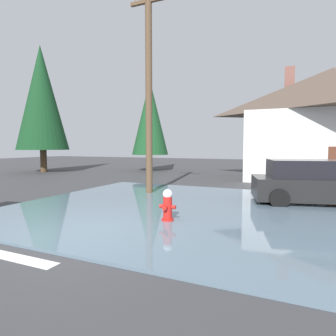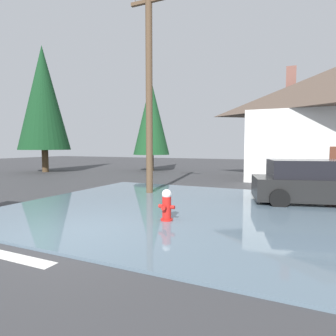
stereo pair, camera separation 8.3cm
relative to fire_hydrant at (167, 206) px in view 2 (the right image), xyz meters
The scene contains 8 objects.
ground_plane 2.35m from the fire_hydrant, 130.05° to the right, with size 80.00×80.00×0.10m, color #38383A.
flood_puddle 1.86m from the fire_hydrant, 75.25° to the left, with size 12.14×9.31×0.07m, color slate.
fire_hydrant is the anchor object (origin of this frame).
utility_pole 6.09m from the fire_hydrant, 123.78° to the left, with size 1.60×0.28×8.44m.
house 13.98m from the fire_hydrant, 69.09° to the left, with size 10.36×7.04×7.11m.
parked_car 5.70m from the fire_hydrant, 49.70° to the left, with size 4.64×2.91×1.54m.
pine_tree_tall_left 16.66m from the fire_hydrant, 119.29° to the left, with size 2.96×2.96×7.40m.
pine_tree_mid_left 18.53m from the fire_hydrant, 147.21° to the left, with size 3.88×3.88×9.69m.
Camera 2 is at (4.59, -4.96, 2.01)m, focal length 30.63 mm.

